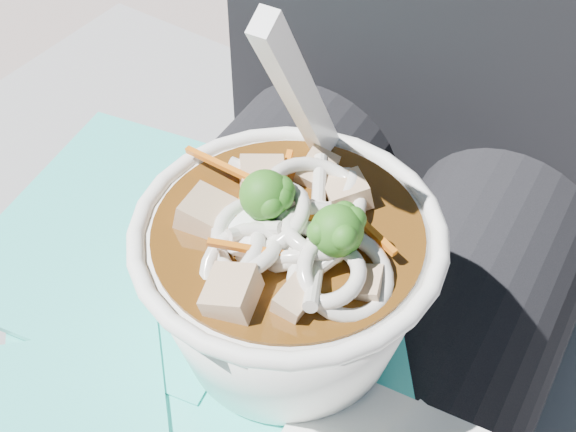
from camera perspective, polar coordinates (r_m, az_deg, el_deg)
The scene contains 4 objects.
lap at distance 0.54m, azimuth -1.34°, elevation -13.05°, with size 0.32×0.48×0.15m.
person_body at distance 0.57m, azimuth 3.30°, elevation -4.96°, with size 0.34×0.94×1.01m.
plastic_bag at distance 0.46m, azimuth -7.52°, elevation -10.84°, with size 0.32×0.36×0.01m.
udon_bowl at distance 0.42m, azimuth -0.01°, elevation -4.08°, with size 0.19×0.19×0.20m.
Camera 1 is at (0.15, -0.24, 1.01)m, focal length 50.00 mm.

